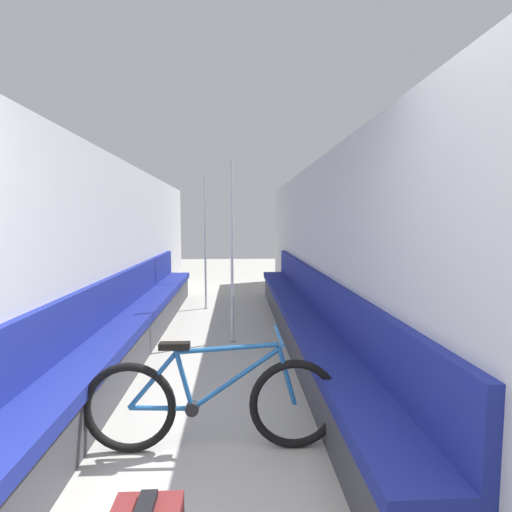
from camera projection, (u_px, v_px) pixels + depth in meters
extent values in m
cube|color=#B2B2B7|center=(115.00, 254.00, 4.78)|extent=(0.10, 10.70, 2.29)
cube|color=#B2B2B7|center=(322.00, 253.00, 4.90)|extent=(0.10, 10.70, 2.29)
cube|color=#3D3D42|center=(139.00, 333.00, 4.82)|extent=(0.37, 6.78, 0.38)
cube|color=navy|center=(138.00, 313.00, 4.79)|extent=(0.44, 6.78, 0.10)
cube|color=navy|center=(122.00, 291.00, 4.76)|extent=(0.07, 6.78, 0.45)
cube|color=#3D3D42|center=(300.00, 330.00, 4.91)|extent=(0.37, 6.78, 0.38)
cube|color=navy|center=(300.00, 311.00, 4.89)|extent=(0.44, 6.78, 0.10)
cube|color=navy|center=(315.00, 289.00, 4.88)|extent=(0.07, 6.78, 0.45)
torus|color=black|center=(130.00, 408.00, 2.63)|extent=(0.61, 0.06, 0.61)
torus|color=black|center=(295.00, 404.00, 2.68)|extent=(0.61, 0.06, 0.61)
cylinder|color=#1E5693|center=(161.00, 408.00, 2.64)|extent=(0.41, 0.03, 0.05)
cylinder|color=#1E5693|center=(152.00, 381.00, 2.62)|extent=(0.33, 0.03, 0.38)
cylinder|color=#1E5693|center=(183.00, 377.00, 2.63)|extent=(0.14, 0.03, 0.44)
cylinder|color=#1E5693|center=(235.00, 379.00, 2.65)|extent=(0.59, 0.03, 0.42)
cylinder|color=#1E5693|center=(227.00, 348.00, 2.63)|extent=(0.69, 0.03, 0.07)
cylinder|color=#1E5693|center=(287.00, 376.00, 2.66)|extent=(0.14, 0.03, 0.41)
cylinder|color=black|center=(192.00, 409.00, 2.65)|extent=(0.09, 0.06, 0.09)
cube|color=black|center=(174.00, 346.00, 2.61)|extent=(0.20, 0.07, 0.04)
cylinder|color=#1E5693|center=(279.00, 335.00, 2.64)|extent=(0.02, 0.46, 0.02)
cylinder|color=gray|center=(232.00, 341.00, 5.09)|extent=(0.08, 0.08, 0.01)
cylinder|color=silver|center=(232.00, 253.00, 5.00)|extent=(0.04, 0.04, 2.27)
cylinder|color=gray|center=(206.00, 308.00, 7.01)|extent=(0.08, 0.08, 0.01)
cylinder|color=silver|center=(205.00, 244.00, 6.91)|extent=(0.04, 0.04, 2.27)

